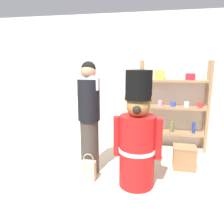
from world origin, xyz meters
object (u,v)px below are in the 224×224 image
(merchandise_shelf, at_px, (173,105))
(person_shopper, at_px, (89,116))
(display_crate, at_px, (184,157))
(teddy_bear_guard, at_px, (137,138))
(shopping_bag, at_px, (89,170))

(merchandise_shelf, height_order, person_shopper, merchandise_shelf)
(merchandise_shelf, bearing_deg, person_shopper, -133.13)
(display_crate, bearing_deg, teddy_bear_guard, -136.10)
(shopping_bag, relative_size, display_crate, 1.10)
(teddy_bear_guard, relative_size, person_shopper, 0.94)
(merchandise_shelf, relative_size, shopping_bag, 4.19)
(person_shopper, xyz_separation_m, shopping_bag, (0.06, -0.25, -0.74))
(person_shopper, distance_m, display_crate, 1.66)
(teddy_bear_guard, height_order, display_crate, teddy_bear_guard)
(shopping_bag, bearing_deg, teddy_bear_guard, 2.08)
(shopping_bag, distance_m, display_crate, 1.54)
(person_shopper, distance_m, shopping_bag, 0.78)
(merchandise_shelf, xyz_separation_m, display_crate, (0.19, -0.90, -0.68))
(merchandise_shelf, height_order, shopping_bag, merchandise_shelf)
(person_shopper, relative_size, shopping_bag, 4.16)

